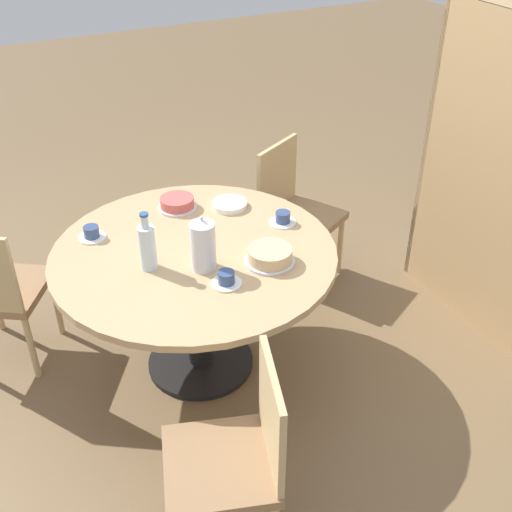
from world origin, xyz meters
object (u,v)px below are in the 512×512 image
chair_b (236,455)px  cake_second (177,203)px  cake_main (270,256)px  cup_c (226,279)px  cup_b (92,233)px  coffee_pot (203,245)px  water_bottle (147,246)px  chair_c (295,210)px  bookshelf (507,183)px  cup_a (283,219)px

chair_b → cake_second: size_ratio=4.16×
cake_main → cup_c: cake_main is taller
chair_b → cup_b: bearing=-155.7°
coffee_pot → water_bottle: (-0.12, -0.23, -0.01)m
chair_c → bookshelf: size_ratio=0.50×
cake_second → cup_c: 0.75m
cake_main → cup_c: size_ratio=1.72×
cake_second → cup_b: (0.09, -0.49, -0.00)m
cup_a → cup_c: bearing=-53.7°
cup_a → cup_b: same height
bookshelf → cake_main: bookshelf is taller
cup_c → water_bottle: bearing=-136.7°
bookshelf → cake_second: (-0.76, -1.58, -0.10)m
coffee_pot → cake_main: coffee_pot is taller
chair_c → cup_b: chair_c is taller
cup_a → cup_b: 0.97m
coffee_pot → cake_second: bearing=171.0°
water_bottle → cup_b: (-0.38, -0.17, -0.09)m
cup_a → cake_second: bearing=-132.6°
bookshelf → cup_c: size_ratio=12.49×
coffee_pot → cup_b: size_ratio=1.96×
chair_b → bookshelf: bookshelf is taller
chair_c → water_bottle: water_bottle is taller
chair_b → bookshelf: (-0.67, 1.92, 0.40)m
cake_second → cup_c: cup_c is taller
bookshelf → coffee_pot: 1.68m
chair_c → coffee_pot: (0.69, -0.89, 0.39)m
bookshelf → cake_main: size_ratio=7.28×
coffee_pot → cup_c: size_ratio=1.96×
chair_c → coffee_pot: size_ratio=3.20×
coffee_pot → cup_a: size_ratio=1.96×
chair_b → bookshelf: 2.07m
chair_b → water_bottle: bearing=-163.3°
bookshelf → cup_b: (-0.67, -2.07, -0.11)m
water_bottle → cake_main: size_ratio=1.21×
water_bottle → cup_a: size_ratio=2.08×
chair_b → chair_c: 1.90m
chair_c → chair_b: bearing=-154.4°
bookshelf → cup_a: size_ratio=12.49×
chair_b → cake_second: bearing=-175.5°
cake_second → chair_b: bearing=-13.2°
coffee_pot → cake_main: bearing=71.7°
bookshelf → cup_b: bearing=72.1°
cake_second → coffee_pot: bearing=-9.0°
cup_a → cup_b: size_ratio=1.00×
cup_c → cup_b: bearing=-146.6°
cup_c → cup_a: bearing=126.3°
chair_b → cup_a: 1.32m
chair_c → cup_c: 1.24m
chair_c → cup_a: bearing=-154.2°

